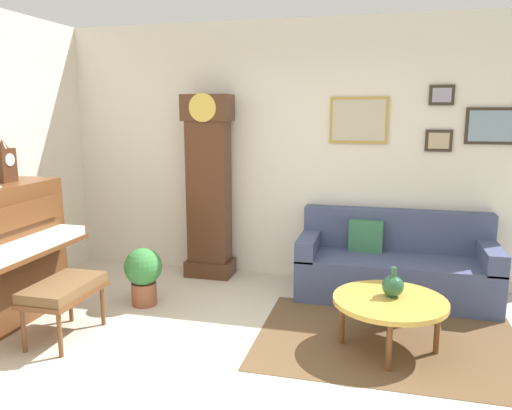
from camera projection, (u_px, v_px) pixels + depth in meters
ground_plane at (223, 387)px, 3.48m from camera, size 6.40×6.00×0.10m
wall_back at (290, 152)px, 5.49m from camera, size 5.30×0.13×2.80m
area_rug at (387, 341)px, 4.05m from camera, size 2.10×1.50×0.01m
piano_bench at (64, 291)px, 4.05m from camera, size 0.42×0.70×0.48m
grandfather_clock at (209, 192)px, 5.52m from camera, size 0.52×0.34×2.03m
couch at (394, 266)px, 5.01m from camera, size 1.90×0.80×0.84m
coffee_table at (390, 302)px, 3.87m from camera, size 0.88×0.88×0.41m
mantel_clock at (4, 163)px, 4.39m from camera, size 0.13×0.18×0.38m
green_jug at (393, 286)px, 3.89m from camera, size 0.17×0.17×0.24m
potted_plant at (143, 272)px, 4.77m from camera, size 0.36×0.36×0.56m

